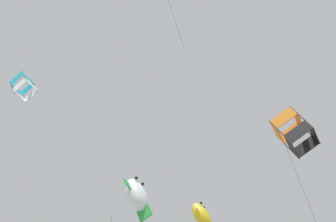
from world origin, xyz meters
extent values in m
cube|color=#1EB2C6|center=(-4.51, 5.35, 20.79)|extent=(0.83, 0.32, 0.39)
cube|color=#1EB2C6|center=(-4.58, 6.06, 20.38)|extent=(0.83, 0.32, 0.39)
cube|color=#1EB2C6|center=(-4.14, 5.74, 20.59)|extent=(0.12, 0.92, 0.78)
cube|color=#1EB2C6|center=(-4.95, 5.66, 20.59)|extent=(0.12, 0.92, 0.78)
cube|color=white|center=(-4.48, 4.95, 20.08)|extent=(0.83, 0.32, 0.39)
cube|color=white|center=(-4.54, 5.66, 19.68)|extent=(0.83, 0.32, 0.39)
cube|color=white|center=(-4.11, 5.34, 19.88)|extent=(0.12, 0.92, 0.78)
cube|color=white|center=(-4.91, 5.26, 19.88)|extent=(0.12, 0.92, 0.78)
cylinder|color=#332D28|center=(-4.09, 5.19, 20.43)|extent=(0.10, 0.68, 1.16)
cylinder|color=#332D28|center=(-4.90, 5.11, 20.43)|extent=(0.10, 0.68, 1.16)
cylinder|color=#332D28|center=(-4.16, 5.90, 20.03)|extent=(0.10, 0.68, 1.16)
cylinder|color=#332D28|center=(-4.97, 5.82, 20.03)|extent=(0.10, 0.68, 1.16)
cube|color=orange|center=(5.00, -4.58, 19.41)|extent=(1.32, 0.58, 0.63)
cube|color=orange|center=(4.76, -3.46, 18.85)|extent=(1.32, 0.58, 0.63)
cube|color=orange|center=(5.50, -3.89, 19.13)|extent=(0.33, 1.42, 1.17)
cube|color=orange|center=(4.26, -4.15, 19.13)|extent=(0.33, 1.42, 1.17)
cube|color=black|center=(5.11, -5.13, 18.26)|extent=(1.32, 0.58, 0.63)
cube|color=black|center=(4.88, -4.00, 17.71)|extent=(1.32, 0.58, 0.63)
cube|color=black|center=(5.62, -4.44, 17.99)|extent=(0.33, 1.42, 1.17)
cube|color=black|center=(4.37, -4.69, 17.99)|extent=(0.33, 1.42, 1.17)
cylinder|color=#332D28|center=(5.68, -4.73, 18.84)|extent=(0.24, 0.93, 1.87)
cylinder|color=#332D28|center=(4.43, -4.98, 18.84)|extent=(0.24, 0.93, 1.87)
cylinder|color=#332D28|center=(5.44, -3.60, 18.28)|extent=(0.24, 0.93, 1.87)
cylinder|color=#332D28|center=(4.20, -3.86, 18.28)|extent=(0.24, 0.93, 1.87)
cylinder|color=#47474C|center=(5.24, -4.06, 14.99)|extent=(1.32, 0.46, 5.39)
ellipsoid|color=yellow|center=(5.14, 1.61, 16.05)|extent=(1.23, 1.60, 1.90)
cube|color=white|center=(5.54, 1.83, 16.24)|extent=(0.66, 0.38, 0.37)
cube|color=white|center=(4.68, 1.57, 16.24)|extent=(0.66, 0.38, 0.37)
sphere|color=black|center=(5.38, 1.62, 16.70)|extent=(0.18, 0.21, 0.18)
sphere|color=black|center=(4.93, 1.48, 16.70)|extent=(0.18, 0.21, 0.18)
ellipsoid|color=white|center=(0.10, 1.72, 14.69)|extent=(1.17, 1.64, 2.15)
cube|color=green|center=(0.59, 1.88, 14.91)|extent=(0.73, 0.31, 0.43)
cube|color=green|center=(-0.42, 1.74, 14.91)|extent=(0.73, 0.31, 0.43)
cube|color=green|center=(0.16, 1.28, 13.61)|extent=(0.18, 0.81, 0.81)
sphere|color=black|center=(0.38, 1.65, 15.43)|extent=(0.18, 0.22, 0.20)
sphere|color=black|center=(-0.15, 1.58, 15.43)|extent=(0.18, 0.22, 0.20)
camera|label=1|loc=(-14.67, -11.38, 1.33)|focal=56.34mm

